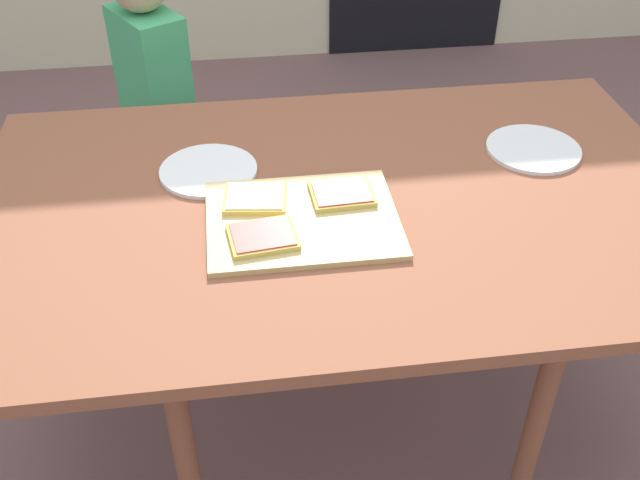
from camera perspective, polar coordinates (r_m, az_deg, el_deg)
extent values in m
plane|color=#745251|center=(2.11, 1.28, -13.09)|extent=(16.00, 16.00, 0.00)
cube|color=brown|center=(1.62, 1.62, 2.71)|extent=(1.58, 0.98, 0.03)
cylinder|color=brown|center=(1.61, -10.12, -16.69)|extent=(0.05, 0.05, 0.69)
cylinder|color=brown|center=(1.71, 16.14, -13.58)|extent=(0.05, 0.05, 0.69)
cylinder|color=brown|center=(2.12, -10.01, -0.33)|extent=(0.05, 0.05, 0.69)
cylinder|color=brown|center=(2.20, 9.47, 1.26)|extent=(0.05, 0.05, 0.69)
cube|color=tan|center=(1.54, -1.34, 1.57)|extent=(0.40, 0.31, 0.01)
cube|color=gold|center=(1.48, -4.41, 0.24)|extent=(0.14, 0.12, 0.01)
cube|color=red|center=(1.48, -4.43, 0.45)|extent=(0.13, 0.11, 0.00)
cube|color=gold|center=(1.59, -4.97, 3.23)|extent=(0.15, 0.13, 0.01)
cube|color=beige|center=(1.59, -4.99, 3.44)|extent=(0.13, 0.11, 0.00)
cube|color=gold|center=(1.60, 1.73, 3.56)|extent=(0.14, 0.12, 0.01)
cube|color=red|center=(1.60, 1.74, 3.76)|extent=(0.12, 0.10, 0.00)
cylinder|color=silver|center=(1.85, 16.01, 6.71)|extent=(0.22, 0.22, 0.01)
cylinder|color=white|center=(1.72, -8.53, 5.28)|extent=(0.22, 0.22, 0.01)
cylinder|color=#234756|center=(2.57, -12.14, 4.29)|extent=(0.09, 0.09, 0.51)
cylinder|color=#234756|center=(2.46, -10.63, 2.89)|extent=(0.09, 0.09, 0.51)
cube|color=#3FA566|center=(2.30, -12.74, 12.53)|extent=(0.24, 0.28, 0.36)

